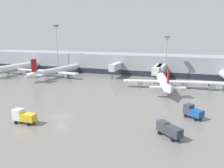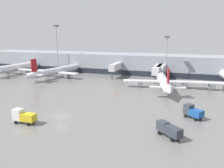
# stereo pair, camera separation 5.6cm
# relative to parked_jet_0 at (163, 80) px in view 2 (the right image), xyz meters

# --- Properties ---
(ground_plane) EXTENTS (320.00, 320.00, 0.00)m
(ground_plane) POSITION_rel_parked_jet_0_xyz_m (-18.21, -35.14, -2.78)
(ground_plane) COLOR slate
(terminal_building) EXTENTS (160.00, 30.27, 9.00)m
(terminal_building) POSITION_rel_parked_jet_0_xyz_m (-18.10, 26.68, 1.72)
(terminal_building) COLOR gray
(terminal_building) RESTS_ON ground_plane
(parked_jet_0) EXTENTS (26.75, 36.66, 8.47)m
(parked_jet_0) POSITION_rel_parked_jet_0_xyz_m (0.00, 0.00, 0.00)
(parked_jet_0) COLOR silver
(parked_jet_0) RESTS_ON ground_plane
(parked_jet_2) EXTENTS (22.33, 36.37, 9.91)m
(parked_jet_2) POSITION_rel_parked_jet_0_xyz_m (-67.63, 5.33, 0.27)
(parked_jet_2) COLOR silver
(parked_jet_2) RESTS_ON ground_plane
(parked_jet_3) EXTENTS (21.92, 35.09, 9.00)m
(parked_jet_3) POSITION_rel_parked_jet_0_xyz_m (-45.29, 4.71, 0.03)
(parked_jet_3) COLOR silver
(parked_jet_3) RESTS_ON ground_plane
(service_truck_0) EXTENTS (4.44, 4.00, 2.85)m
(service_truck_0) POSITION_rel_parked_jet_0_xyz_m (9.49, -26.71, -1.24)
(service_truck_0) COLOR #19478C
(service_truck_0) RESTS_ON ground_plane
(service_truck_1) EXTENTS (4.90, 4.45, 2.45)m
(service_truck_1) POSITION_rel_parked_jet_0_xyz_m (5.40, -37.84, -1.29)
(service_truck_1) COLOR #2D333D
(service_truck_1) RESTS_ON ground_plane
(service_truck_2) EXTENTS (4.87, 1.92, 2.96)m
(service_truck_2) POSITION_rel_parked_jet_0_xyz_m (-23.13, -41.24, -1.19)
(service_truck_2) COLOR gold
(service_truck_2) RESTS_ON ground_plane
(traffic_cone_0) EXTENTS (0.38, 0.38, 0.55)m
(traffic_cone_0) POSITION_rel_parked_jet_0_xyz_m (-12.50, -14.32, -2.50)
(traffic_cone_0) COLOR orange
(traffic_cone_0) RESTS_ON ground_plane
(apron_light_mast_0) EXTENTS (1.80, 1.80, 17.45)m
(apron_light_mast_0) POSITION_rel_parked_jet_0_xyz_m (-0.40, 13.03, 11.07)
(apron_light_mast_0) COLOR gray
(apron_light_mast_0) RESTS_ON ground_plane
(apron_light_mast_2) EXTENTS (1.80, 1.80, 22.44)m
(apron_light_mast_2) POSITION_rel_parked_jet_0_xyz_m (-51.74, 16.02, 14.45)
(apron_light_mast_2) COLOR gray
(apron_light_mast_2) RESTS_ON ground_plane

